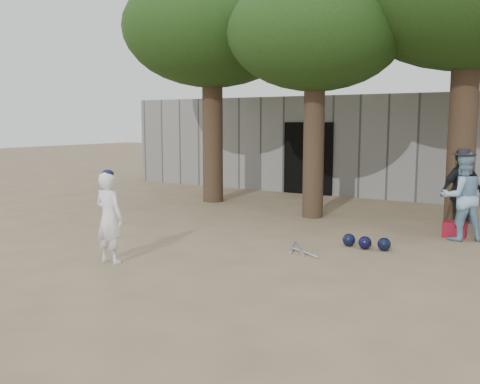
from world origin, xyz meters
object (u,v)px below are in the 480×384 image
Objects in this scene: spectator_blue at (462,197)px; boy_player at (109,218)px; spectator_dark at (461,192)px; red_bag at (454,229)px.

boy_player is at bearing 13.24° from spectator_blue.
red_bag is (-0.03, -0.35, -0.70)m from spectator_dark.
spectator_blue is 0.97× the size of spectator_dark.
spectator_dark reaches higher than spectator_blue.
boy_player is 6.52m from red_bag.
red_bag is at bearing -130.59° from boy_player.
spectator_blue is at bearing 47.16° from spectator_dark.
spectator_dark is at bearing 85.73° from red_bag.
spectator_dark is 4.04× the size of red_bag.
boy_player reaches higher than red_bag.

